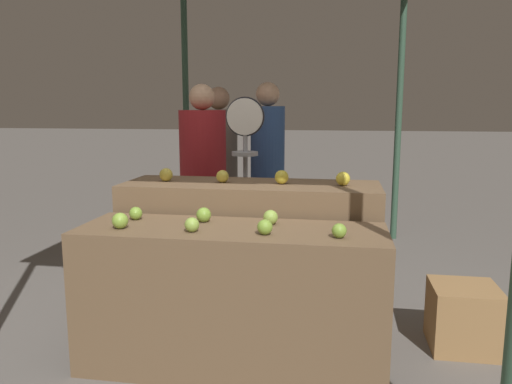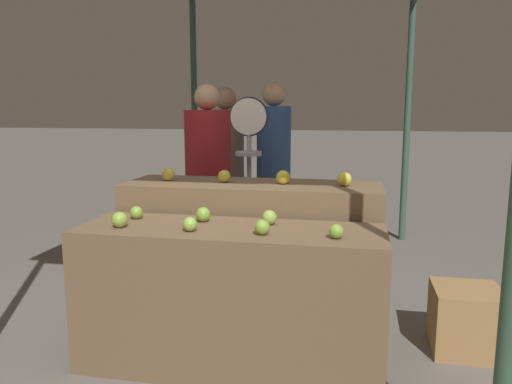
{
  "view_description": "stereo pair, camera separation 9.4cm",
  "coord_description": "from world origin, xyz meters",
  "px_view_note": "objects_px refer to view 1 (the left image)",
  "views": [
    {
      "loc": [
        0.56,
        -2.57,
        1.44
      ],
      "look_at": [
        0.09,
        0.3,
        0.95
      ],
      "focal_mm": 35.0,
      "sensor_mm": 36.0,
      "label": 1
    },
    {
      "loc": [
        0.66,
        -2.55,
        1.44
      ],
      "look_at": [
        0.09,
        0.3,
        0.95
      ],
      "focal_mm": 35.0,
      "sensor_mm": 36.0,
      "label": 2
    }
  ],
  "objects_px": {
    "person_customer_left": "(219,159)",
    "wooden_crate_side": "(463,317)",
    "produce_scale": "(245,152)",
    "person_customer_right": "(268,157)",
    "person_vendor_at_scale": "(203,168)"
  },
  "relations": [
    {
      "from": "person_vendor_at_scale",
      "to": "produce_scale",
      "type": "bearing_deg",
      "value": 137.55
    },
    {
      "from": "wooden_crate_side",
      "to": "person_customer_right",
      "type": "bearing_deg",
      "value": 131.21
    },
    {
      "from": "produce_scale",
      "to": "person_customer_left",
      "type": "bearing_deg",
      "value": 113.76
    },
    {
      "from": "produce_scale",
      "to": "person_customer_right",
      "type": "bearing_deg",
      "value": 87.6
    },
    {
      "from": "person_customer_left",
      "to": "wooden_crate_side",
      "type": "relative_size",
      "value": 4.23
    },
    {
      "from": "produce_scale",
      "to": "person_customer_left",
      "type": "distance_m",
      "value": 1.14
    },
    {
      "from": "produce_scale",
      "to": "wooden_crate_side",
      "type": "bearing_deg",
      "value": -25.61
    },
    {
      "from": "person_customer_left",
      "to": "wooden_crate_side",
      "type": "bearing_deg",
      "value": 148.77
    },
    {
      "from": "produce_scale",
      "to": "person_vendor_at_scale",
      "type": "bearing_deg",
      "value": 140.33
    },
    {
      "from": "person_vendor_at_scale",
      "to": "person_customer_right",
      "type": "bearing_deg",
      "value": -132.13
    },
    {
      "from": "produce_scale",
      "to": "wooden_crate_side",
      "type": "xyz_separation_m",
      "value": [
        1.47,
        -0.71,
        -0.92
      ]
    },
    {
      "from": "person_customer_left",
      "to": "person_customer_right",
      "type": "height_order",
      "value": "person_customer_right"
    },
    {
      "from": "person_vendor_at_scale",
      "to": "person_customer_right",
      "type": "height_order",
      "value": "person_customer_right"
    },
    {
      "from": "person_customer_right",
      "to": "wooden_crate_side",
      "type": "distance_m",
      "value": 2.31
    },
    {
      "from": "produce_scale",
      "to": "person_customer_right",
      "type": "distance_m",
      "value": 0.94
    }
  ]
}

